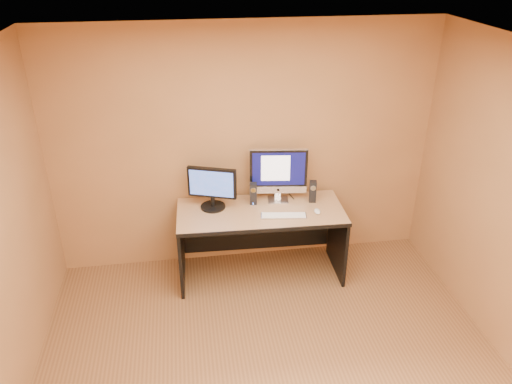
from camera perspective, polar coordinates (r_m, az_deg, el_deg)
The scene contains 11 objects.
walls at distance 3.46m, azimuth 3.10°, elevation -7.57°, with size 4.00×4.00×2.60m, color #99683E, non-canonical shape.
ceiling at distance 2.92m, azimuth 3.75°, elevation 13.85°, with size 4.00×4.00×0.00m, color white.
desk at distance 5.28m, azimuth 0.53°, elevation -5.85°, with size 1.69×0.74×0.78m, color #AD7A56, non-canonical shape.
imac at distance 5.15m, azimuth 2.60°, elevation 1.91°, with size 0.60×0.22×0.58m, color silver, non-canonical shape.
second_monitor at distance 5.05m, azimuth -5.03°, elevation 0.43°, with size 0.51×0.25×0.44m, color black, non-canonical shape.
speaker_left at distance 5.16m, azimuth -0.30°, elevation -0.17°, with size 0.07×0.08×0.23m, color black, non-canonical shape.
speaker_right at distance 5.23m, azimuth 6.51°, elevation 0.07°, with size 0.07×0.08×0.23m, color black, non-canonical shape.
keyboard at distance 4.98m, azimuth 3.19°, elevation -2.70°, with size 0.46×0.12×0.02m, color #B6B6BB.
mouse at distance 5.07m, azimuth 7.01°, elevation -2.20°, with size 0.06×0.11×0.04m, color silver.
cable_a at distance 5.40m, azimuth 3.89°, elevation -0.27°, with size 0.01×0.01×0.23m, color black.
cable_b at distance 5.34m, azimuth 1.96°, elevation -0.53°, with size 0.01×0.01×0.19m, color black.
Camera 1 is at (-0.61, -2.78, 3.27)m, focal length 35.00 mm.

